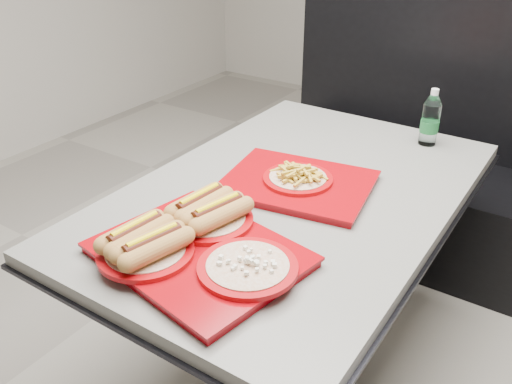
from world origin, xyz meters
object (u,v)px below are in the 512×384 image
Objects in this scene: diner_table at (292,235)px; water_bottle at (430,121)px; tray_far at (298,180)px; tray_near at (194,242)px; booth_bench at (404,163)px.

water_bottle is (0.23, 0.57, 0.25)m from diner_table.
diner_table is at bearing -98.29° from tray_far.
tray_near reaches higher than tray_far.
diner_table is 0.67m from water_bottle.
diner_table is 1.05× the size of booth_bench.
booth_bench is at bearing 88.76° from tray_near.
booth_bench is 6.53× the size of water_bottle.
booth_bench is at bearing 113.61° from water_bottle.
water_bottle is (0.26, 1.01, 0.05)m from tray_near.
tray_near is 1.05m from water_bottle.
tray_far is at bearing -89.86° from booth_bench.
tray_near is at bearing -104.40° from water_bottle.
booth_bench is 2.46× the size of tray_near.
tray_near is 2.65× the size of water_bottle.
diner_table is 6.86× the size of water_bottle.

